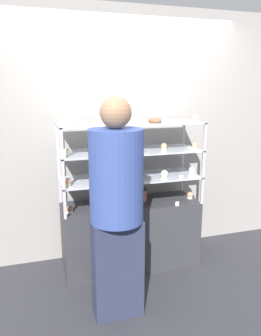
# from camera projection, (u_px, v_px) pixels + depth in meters

# --- Properties ---
(ground_plane) EXTENTS (20.00, 20.00, 0.00)m
(ground_plane) POSITION_uv_depth(u_px,v_px,m) (130.00, 265.00, 3.42)
(ground_plane) COLOR #2D2D33
(back_wall) EXTENTS (8.00, 0.05, 2.60)m
(back_wall) POSITION_uv_depth(u_px,v_px,m) (120.00, 136.00, 3.47)
(back_wall) COLOR gray
(back_wall) RESTS_ON ground_plane
(display_base) EXTENTS (1.35, 0.47, 0.68)m
(display_base) POSITION_uv_depth(u_px,v_px,m) (130.00, 234.00, 3.34)
(display_base) COLOR #333338
(display_base) RESTS_ON ground_plane
(display_riser_lower) EXTENTS (1.35, 0.47, 0.27)m
(display_riser_lower) POSITION_uv_depth(u_px,v_px,m) (130.00, 179.00, 3.20)
(display_riser_lower) COLOR #B7B7BC
(display_riser_lower) RESTS_ON display_base
(display_riser_middle) EXTENTS (1.35, 0.47, 0.27)m
(display_riser_middle) POSITION_uv_depth(u_px,v_px,m) (130.00, 152.00, 3.14)
(display_riser_middle) COLOR #B7B7BC
(display_riser_middle) RESTS_ON display_riser_lower
(display_riser_upper) EXTENTS (1.35, 0.47, 0.27)m
(display_riser_upper) POSITION_uv_depth(u_px,v_px,m) (130.00, 124.00, 3.07)
(display_riser_upper) COLOR #B7B7BC
(display_riser_upper) RESTS_ON display_riser_middle
(layer_cake_centerpiece) EXTENTS (0.20, 0.20, 0.11)m
(layer_cake_centerpiece) POSITION_uv_depth(u_px,v_px,m) (137.00, 194.00, 3.33)
(layer_cake_centerpiece) COLOR #C66660
(layer_cake_centerpiece) RESTS_ON display_base
(sheet_cake_frosted) EXTENTS (0.23, 0.14, 0.07)m
(sheet_cake_frosted) POSITION_uv_depth(u_px,v_px,m) (104.00, 149.00, 3.00)
(sheet_cake_frosted) COLOR beige
(sheet_cake_frosted) RESTS_ON display_riser_middle
(cupcake_0) EXTENTS (0.06, 0.06, 0.07)m
(cupcake_0) POSITION_uv_depth(u_px,v_px,m) (69.00, 209.00, 2.99)
(cupcake_0) COLOR beige
(cupcake_0) RESTS_ON display_base
(cupcake_1) EXTENTS (0.06, 0.06, 0.07)m
(cupcake_1) POSITION_uv_depth(u_px,v_px,m) (190.00, 196.00, 3.38)
(cupcake_1) COLOR beige
(cupcake_1) RESTS_ON display_base
(price_tag_0) EXTENTS (0.04, 0.00, 0.04)m
(price_tag_0) POSITION_uv_depth(u_px,v_px,m) (177.00, 204.00, 3.17)
(price_tag_0) COLOR white
(price_tag_0) RESTS_ON display_base
(cupcake_2) EXTENTS (0.07, 0.07, 0.08)m
(cupcake_2) POSITION_uv_depth(u_px,v_px,m) (67.00, 182.00, 2.89)
(cupcake_2) COLOR #CCB28C
(cupcake_2) RESTS_ON display_riser_lower
(cupcake_3) EXTENTS (0.07, 0.07, 0.08)m
(cupcake_3) POSITION_uv_depth(u_px,v_px,m) (102.00, 178.00, 3.03)
(cupcake_3) COLOR beige
(cupcake_3) RESTS_ON display_riser_lower
(cupcake_4) EXTENTS (0.07, 0.07, 0.08)m
(cupcake_4) POSITION_uv_depth(u_px,v_px,m) (133.00, 175.00, 3.12)
(cupcake_4) COLOR beige
(cupcake_4) RESTS_ON display_riser_lower
(cupcake_5) EXTENTS (0.07, 0.07, 0.08)m
(cupcake_5) POSITION_uv_depth(u_px,v_px,m) (164.00, 174.00, 3.16)
(cupcake_5) COLOR #CCB28C
(cupcake_5) RESTS_ON display_riser_lower
(cupcake_6) EXTENTS (0.07, 0.07, 0.08)m
(cupcake_6) POSITION_uv_depth(u_px,v_px,m) (192.00, 171.00, 3.30)
(cupcake_6) COLOR white
(cupcake_6) RESTS_ON display_riser_lower
(price_tag_1) EXTENTS (0.04, 0.00, 0.04)m
(price_tag_1) POSITION_uv_depth(u_px,v_px,m) (181.00, 177.00, 3.11)
(price_tag_1) COLOR white
(price_tag_1) RESTS_ON display_riser_lower
(cupcake_7) EXTENTS (0.06, 0.06, 0.07)m
(cupcake_7) POSITION_uv_depth(u_px,v_px,m) (67.00, 152.00, 2.88)
(cupcake_7) COLOR white
(cupcake_7) RESTS_ON display_riser_middle
(cupcake_8) EXTENTS (0.06, 0.06, 0.07)m
(cupcake_8) POSITION_uv_depth(u_px,v_px,m) (134.00, 149.00, 3.02)
(cupcake_8) COLOR #CCB28C
(cupcake_8) RESTS_ON display_riser_middle
(cupcake_9) EXTENTS (0.06, 0.06, 0.07)m
(cupcake_9) POSITION_uv_depth(u_px,v_px,m) (164.00, 147.00, 3.15)
(cupcake_9) COLOR #CCB28C
(cupcake_9) RESTS_ON display_riser_middle
(cupcake_10) EXTENTS (0.06, 0.06, 0.07)m
(cupcake_10) POSITION_uv_depth(u_px,v_px,m) (195.00, 146.00, 3.20)
(cupcake_10) COLOR #CCB28C
(cupcake_10) RESTS_ON display_riser_middle
(price_tag_2) EXTENTS (0.04, 0.00, 0.04)m
(price_tag_2) POSITION_uv_depth(u_px,v_px,m) (90.00, 155.00, 2.80)
(price_tag_2) COLOR white
(price_tag_2) RESTS_ON display_riser_middle
(cupcake_11) EXTENTS (0.06, 0.06, 0.07)m
(cupcake_11) POSITION_uv_depth(u_px,v_px,m) (65.00, 122.00, 2.78)
(cupcake_11) COLOR white
(cupcake_11) RESTS_ON display_riser_upper
(cupcake_12) EXTENTS (0.06, 0.06, 0.07)m
(cupcake_12) POSITION_uv_depth(u_px,v_px,m) (102.00, 121.00, 2.86)
(cupcake_12) COLOR white
(cupcake_12) RESTS_ON display_riser_upper
(cupcake_13) EXTENTS (0.06, 0.06, 0.07)m
(cupcake_13) POSITION_uv_depth(u_px,v_px,m) (135.00, 120.00, 2.95)
(cupcake_13) COLOR #CCB28C
(cupcake_13) RESTS_ON display_riser_upper
(cupcake_14) EXTENTS (0.06, 0.06, 0.07)m
(cupcake_14) POSITION_uv_depth(u_px,v_px,m) (165.00, 119.00, 3.05)
(cupcake_14) COLOR white
(cupcake_14) RESTS_ON display_riser_upper
(cupcake_15) EXTENTS (0.06, 0.06, 0.07)m
(cupcake_15) POSITION_uv_depth(u_px,v_px,m) (195.00, 119.00, 3.12)
(cupcake_15) COLOR white
(cupcake_15) RESTS_ON display_riser_upper
(price_tag_3) EXTENTS (0.04, 0.00, 0.04)m
(price_tag_3) POSITION_uv_depth(u_px,v_px,m) (130.00, 123.00, 2.84)
(price_tag_3) COLOR white
(price_tag_3) RESTS_ON display_riser_upper
(donut_glazed) EXTENTS (0.14, 0.14, 0.04)m
(donut_glazed) POSITION_uv_depth(u_px,v_px,m) (155.00, 120.00, 3.10)
(donut_glazed) COLOR brown
(donut_glazed) RESTS_ON display_riser_upper
(customer_figure) EXTENTS (0.41, 0.41, 1.74)m
(customer_figure) POSITION_uv_depth(u_px,v_px,m) (117.00, 205.00, 2.48)
(customer_figure) COLOR #282D47
(customer_figure) RESTS_ON ground_plane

